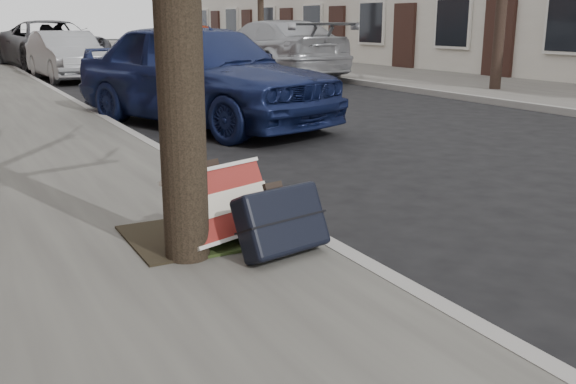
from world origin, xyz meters
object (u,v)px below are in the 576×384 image
suitcase_red (221,205)px  car_near_front (202,73)px  car_near_mid (67,56)px  suitcase_navy (281,221)px

suitcase_red → car_near_front: 5.76m
suitcase_red → car_near_front: car_near_front is taller
car_near_mid → suitcase_navy: bearing=-98.7°
car_near_front → car_near_mid: car_near_front is taller
suitcase_navy → car_near_front: car_near_front is taller
suitcase_navy → car_near_mid: bearing=73.3°
car_near_front → car_near_mid: 9.12m
suitcase_red → car_near_mid: bearing=64.4°
suitcase_red → car_near_mid: car_near_mid is taller
car_near_mid → car_near_front: bearing=-91.3°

